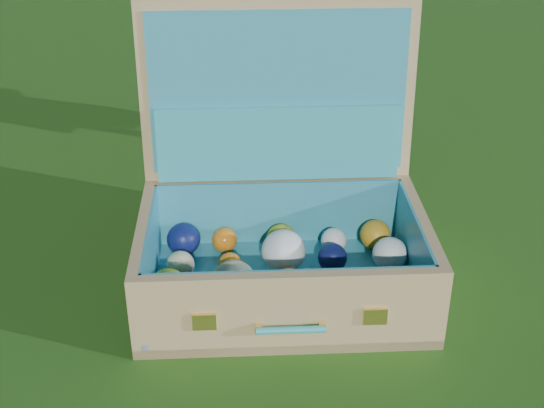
% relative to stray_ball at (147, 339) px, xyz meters
% --- Properties ---
extents(ground, '(60.00, 60.00, 0.00)m').
position_rel_stray_ball_xyz_m(ground, '(0.51, -0.06, -0.03)').
color(ground, '#215114').
rests_on(ground, ground).
extents(stray_ball, '(0.06, 0.06, 0.06)m').
position_rel_stray_ball_xyz_m(stray_ball, '(0.00, 0.00, 0.00)').
color(stray_ball, '#396796').
rests_on(stray_ball, ground).
extents(suitcase, '(0.80, 0.68, 0.66)m').
position_rel_stray_ball_xyz_m(suitcase, '(0.37, 0.20, 0.15)').
color(suitcase, tan).
rests_on(suitcase, ground).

